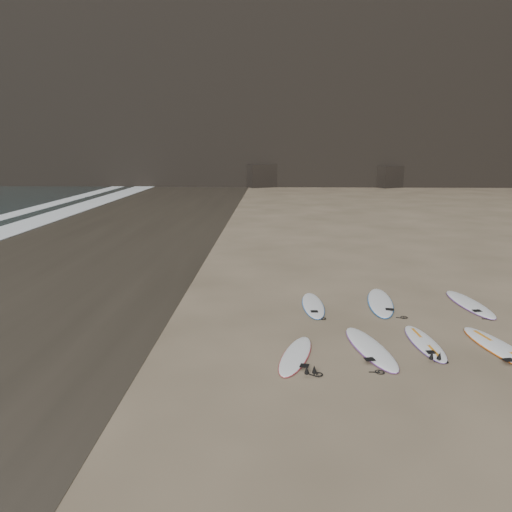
{
  "coord_description": "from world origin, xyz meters",
  "views": [
    {
      "loc": [
        -4.28,
        -10.95,
        4.51
      ],
      "look_at": [
        -4.75,
        2.54,
        1.5
      ],
      "focal_mm": 35.0,
      "sensor_mm": 36.0,
      "label": 1
    }
  ],
  "objects_px": {
    "surfboard_2": "(425,342)",
    "surfboard_5": "(313,305)",
    "surfboard_0": "(296,355)",
    "surfboard_6": "(380,302)",
    "surfboard_3": "(500,348)",
    "surfboard_7": "(470,304)",
    "surfboard_1": "(370,348)"
  },
  "relations": [
    {
      "from": "surfboard_2",
      "to": "surfboard_7",
      "type": "height_order",
      "value": "surfboard_7"
    },
    {
      "from": "surfboard_1",
      "to": "surfboard_3",
      "type": "xyz_separation_m",
      "value": [
        2.93,
        0.09,
        0.0
      ]
    },
    {
      "from": "surfboard_0",
      "to": "surfboard_3",
      "type": "distance_m",
      "value": 4.66
    },
    {
      "from": "surfboard_3",
      "to": "surfboard_6",
      "type": "relative_size",
      "value": 0.96
    },
    {
      "from": "surfboard_0",
      "to": "surfboard_1",
      "type": "bearing_deg",
      "value": 29.1
    },
    {
      "from": "surfboard_3",
      "to": "surfboard_6",
      "type": "height_order",
      "value": "surfboard_6"
    },
    {
      "from": "surfboard_0",
      "to": "surfboard_7",
      "type": "height_order",
      "value": "surfboard_7"
    },
    {
      "from": "surfboard_0",
      "to": "surfboard_3",
      "type": "xyz_separation_m",
      "value": [
        4.63,
        0.53,
        0.01
      ]
    },
    {
      "from": "surfboard_5",
      "to": "surfboard_0",
      "type": "bearing_deg",
      "value": -102.07
    },
    {
      "from": "surfboard_3",
      "to": "surfboard_5",
      "type": "bearing_deg",
      "value": 131.49
    },
    {
      "from": "surfboard_2",
      "to": "surfboard_7",
      "type": "bearing_deg",
      "value": 49.89
    },
    {
      "from": "surfboard_0",
      "to": "surfboard_2",
      "type": "height_order",
      "value": "same"
    },
    {
      "from": "surfboard_0",
      "to": "surfboard_5",
      "type": "bearing_deg",
      "value": 93.9
    },
    {
      "from": "surfboard_2",
      "to": "surfboard_5",
      "type": "relative_size",
      "value": 0.94
    },
    {
      "from": "surfboard_2",
      "to": "surfboard_3",
      "type": "height_order",
      "value": "surfboard_3"
    },
    {
      "from": "surfboard_3",
      "to": "surfboard_7",
      "type": "relative_size",
      "value": 1.01
    },
    {
      "from": "surfboard_1",
      "to": "surfboard_7",
      "type": "distance_m",
      "value": 4.79
    },
    {
      "from": "surfboard_5",
      "to": "surfboard_6",
      "type": "relative_size",
      "value": 0.85
    },
    {
      "from": "surfboard_1",
      "to": "surfboard_7",
      "type": "bearing_deg",
      "value": 31.72
    },
    {
      "from": "surfboard_0",
      "to": "surfboard_7",
      "type": "xyz_separation_m",
      "value": [
        5.16,
        3.76,
        0.01
      ]
    },
    {
      "from": "surfboard_0",
      "to": "surfboard_5",
      "type": "height_order",
      "value": "surfboard_5"
    },
    {
      "from": "surfboard_0",
      "to": "surfboard_3",
      "type": "height_order",
      "value": "surfboard_3"
    },
    {
      "from": "surfboard_0",
      "to": "surfboard_3",
      "type": "relative_size",
      "value": 0.82
    },
    {
      "from": "surfboard_0",
      "to": "surfboard_2",
      "type": "distance_m",
      "value": 3.12
    },
    {
      "from": "surfboard_0",
      "to": "surfboard_7",
      "type": "relative_size",
      "value": 0.84
    },
    {
      "from": "surfboard_2",
      "to": "surfboard_7",
      "type": "relative_size",
      "value": 0.84
    },
    {
      "from": "surfboard_1",
      "to": "surfboard_2",
      "type": "relative_size",
      "value": 1.16
    },
    {
      "from": "surfboard_6",
      "to": "surfboard_2",
      "type": "bearing_deg",
      "value": -75.62
    },
    {
      "from": "surfboard_3",
      "to": "surfboard_6",
      "type": "distance_m",
      "value": 3.85
    },
    {
      "from": "surfboard_1",
      "to": "surfboard_5",
      "type": "height_order",
      "value": "surfboard_1"
    },
    {
      "from": "surfboard_5",
      "to": "surfboard_1",
      "type": "bearing_deg",
      "value": -72.57
    },
    {
      "from": "surfboard_3",
      "to": "surfboard_7",
      "type": "distance_m",
      "value": 3.27
    }
  ]
}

